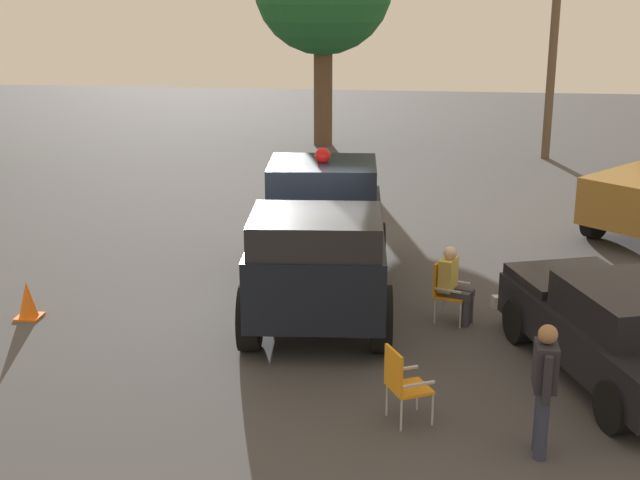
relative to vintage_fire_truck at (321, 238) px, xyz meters
The scene contains 9 objects.
ground_plane 1.46m from the vintage_fire_truck, 145.81° to the left, with size 60.00×60.00×0.00m, color #424244.
vintage_fire_truck is the anchor object (origin of this frame).
classic_hot_rod 5.11m from the vintage_fire_truck, 117.79° to the right, with size 4.72×3.16×1.46m.
lawn_chair_near_truck 2.29m from the vintage_fire_truck, 103.76° to the right, with size 0.64×0.63×1.02m.
lawn_chair_by_car 4.44m from the vintage_fire_truck, 159.56° to the right, with size 0.66×0.66×1.02m.
spectator_seated 2.39m from the vintage_fire_truck, 104.19° to the right, with size 0.53×0.63×1.29m.
spectator_standing 5.72m from the vintage_fire_truck, 145.80° to the right, with size 0.64×0.27×1.68m.
utility_pole 14.68m from the vintage_fire_truck, 22.17° to the right, with size 1.35×1.22×7.25m.
traffic_cone 5.02m from the vintage_fire_truck, 104.71° to the left, with size 0.40×0.40×0.64m.
Camera 1 is at (-13.74, -2.19, 5.57)m, focal length 49.75 mm.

